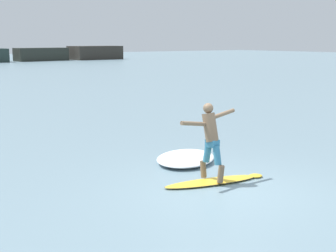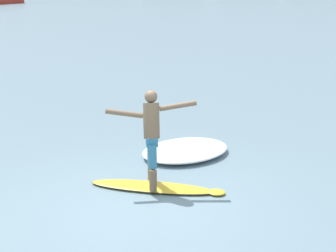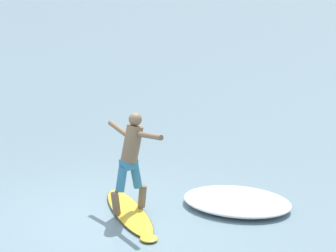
{
  "view_description": "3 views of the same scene",
  "coord_description": "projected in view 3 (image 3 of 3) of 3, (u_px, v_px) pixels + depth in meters",
  "views": [
    {
      "loc": [
        -6.52,
        -6.93,
        3.1
      ],
      "look_at": [
        -0.32,
        1.53,
        1.17
      ],
      "focal_mm": 50.0,
      "sensor_mm": 36.0,
      "label": 1
    },
    {
      "loc": [
        0.23,
        -8.74,
        3.97
      ],
      "look_at": [
        0.39,
        1.66,
        0.8
      ],
      "focal_mm": 60.0,
      "sensor_mm": 36.0,
      "label": 2
    },
    {
      "loc": [
        11.19,
        -5.43,
        5.15
      ],
      "look_at": [
        -0.46,
        1.57,
        1.26
      ],
      "focal_mm": 85.0,
      "sensor_mm": 36.0,
      "label": 3
    }
  ],
  "objects": [
    {
      "name": "ground_plane",
      "position": [
        102.0,
        218.0,
        13.33
      ],
      "size": [
        200.0,
        200.0,
        0.0
      ],
      "primitive_type": "plane",
      "color": "gray"
    },
    {
      "name": "wave_foam_at_tail",
      "position": [
        237.0,
        201.0,
        13.78
      ],
      "size": [
        2.39,
        2.26,
        0.2
      ],
      "color": "white",
      "rests_on": "ground"
    },
    {
      "name": "surfboard",
      "position": [
        130.0,
        213.0,
        13.44
      ],
      "size": [
        2.46,
        1.01,
        0.21
      ],
      "color": "yellow",
      "rests_on": "ground"
    },
    {
      "name": "surfer",
      "position": [
        131.0,
        154.0,
        13.23
      ],
      "size": [
        1.59,
        0.71,
        1.69
      ],
      "color": "brown",
      "rests_on": "surfboard"
    }
  ]
}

